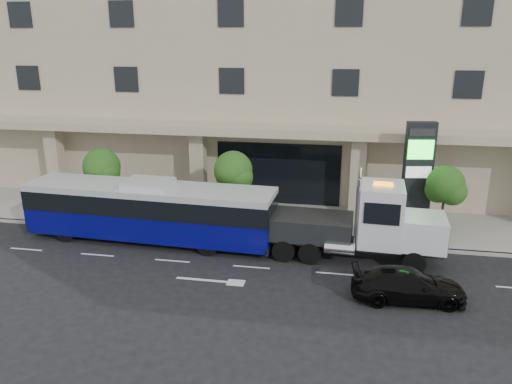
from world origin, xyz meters
TOP-DOWN VIEW (x-y plane):
  - ground at (0.00, 0.00)m, footprint 120.00×120.00m
  - sidewalk at (0.00, 5.00)m, footprint 120.00×6.00m
  - curb at (0.00, 2.00)m, footprint 120.00×0.30m
  - convention_center at (-0.00, 15.42)m, footprint 60.00×17.60m
  - tree_left at (-9.97, 3.59)m, footprint 2.27×2.20m
  - tree_mid at (-1.97, 3.59)m, footprint 2.28×2.20m
  - tree_right at (9.53, 3.59)m, footprint 2.10×2.00m
  - city_bus at (-5.98, 0.84)m, footprint 13.64×3.50m
  - tow_truck at (5.17, 0.33)m, footprint 9.78×2.82m
  - black_sedan at (7.07, -3.40)m, footprint 4.85×2.26m
  - signage_pylon at (8.14, 4.34)m, footprint 1.61×0.81m

SIDE VIEW (x-z plane):
  - ground at x=0.00m, z-range 0.00..0.00m
  - sidewalk at x=0.00m, z-range 0.00..0.15m
  - curb at x=0.00m, z-range 0.00..0.15m
  - black_sedan at x=7.07m, z-range 0.00..1.37m
  - city_bus at x=-5.98m, z-range 0.03..3.46m
  - tow_truck at x=5.17m, z-range -0.39..4.05m
  - tree_right at x=9.53m, z-range 1.01..5.06m
  - tree_left at x=-9.97m, z-range 1.00..5.22m
  - tree_mid at x=-1.97m, z-range 1.07..5.45m
  - signage_pylon at x=8.14m, z-range 0.20..6.40m
  - convention_center at x=0.00m, z-range -0.03..19.97m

